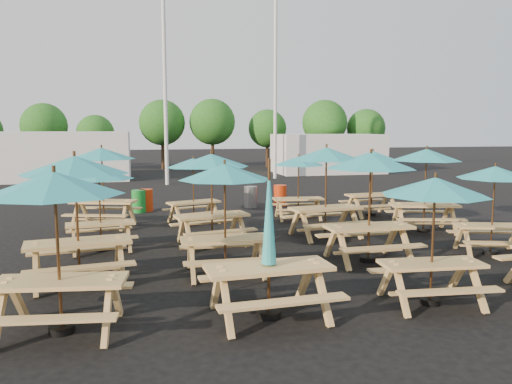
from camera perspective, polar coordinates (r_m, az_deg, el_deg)
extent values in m
plane|color=black|center=(13.62, 1.42, -5.38)|extent=(120.00, 120.00, 0.00)
cube|color=tan|center=(7.89, -21.54, -9.51)|extent=(1.96, 0.97, 0.06)
cube|color=tan|center=(7.36, -22.93, -13.28)|extent=(1.90, 0.50, 0.04)
cube|color=tan|center=(8.61, -20.17, -10.14)|extent=(1.90, 0.50, 0.04)
cylinder|color=black|center=(8.12, -21.29, -14.38)|extent=(0.38, 0.38, 0.10)
cylinder|color=brown|center=(7.78, -21.69, -6.49)|extent=(0.05, 0.05, 2.40)
cone|color=teal|center=(7.61, -22.04, 0.93)|extent=(2.19, 2.19, 0.33)
cube|color=tan|center=(10.23, -19.66, -5.46)|extent=(2.04, 1.04, 0.07)
cube|color=tan|center=(9.61, -19.44, -8.19)|extent=(1.97, 0.55, 0.04)
cube|color=tan|center=(11.00, -19.71, -6.27)|extent=(1.97, 0.55, 0.04)
cylinder|color=black|center=(10.42, -19.48, -9.48)|extent=(0.39, 0.39, 0.11)
cylinder|color=brown|center=(10.15, -19.76, -3.01)|extent=(0.05, 0.05, 2.49)
cone|color=teal|center=(10.02, -20.02, 2.92)|extent=(2.31, 2.31, 0.35)
cube|color=tan|center=(12.80, -17.34, -3.48)|extent=(1.70, 0.84, 0.05)
cube|color=tan|center=(12.26, -17.13, -5.18)|extent=(1.64, 0.44, 0.04)
cube|color=tan|center=(13.43, -17.45, -4.12)|extent=(1.64, 0.44, 0.04)
cylinder|color=black|center=(12.92, -17.24, -6.19)|extent=(0.33, 0.33, 0.09)
cylinder|color=brown|center=(12.73, -17.40, -1.84)|extent=(0.04, 0.04, 2.08)
cone|color=teal|center=(12.63, -17.56, 2.09)|extent=(1.90, 1.90, 0.29)
cube|color=tan|center=(15.80, -17.04, -1.05)|extent=(2.04, 1.26, 0.06)
cube|color=tan|center=(15.21, -17.94, -2.57)|extent=(1.90, 0.81, 0.04)
cube|color=tan|center=(16.49, -16.13, -1.76)|extent=(1.90, 0.81, 0.04)
cylinder|color=black|center=(15.92, -16.94, -3.65)|extent=(0.38, 0.38, 0.11)
cylinder|color=brown|center=(15.75, -17.10, 0.51)|extent=(0.05, 0.05, 2.43)
cone|color=teal|center=(15.66, -17.24, 4.24)|extent=(2.47, 2.47, 0.34)
cube|color=tan|center=(7.92, 1.48, -8.62)|extent=(2.02, 0.89, 0.07)
cube|color=tan|center=(7.37, 3.24, -12.47)|extent=(1.99, 0.39, 0.04)
cube|color=tan|center=(8.68, -0.02, -9.39)|extent=(1.99, 0.39, 0.04)
cylinder|color=black|center=(8.16, 1.46, -13.74)|extent=(0.39, 0.39, 0.11)
cylinder|color=brown|center=(7.81, 1.49, -5.45)|extent=(0.05, 0.05, 2.52)
cone|color=teal|center=(7.73, 1.50, -2.27)|extent=(0.24, 0.24, 1.65)
cube|color=tan|center=(10.23, -3.54, -5.40)|extent=(1.81, 0.73, 0.06)
cube|color=tan|center=(9.67, -2.95, -7.92)|extent=(1.80, 0.28, 0.04)
cube|color=tan|center=(10.93, -4.04, -6.13)|extent=(1.80, 0.28, 0.04)
cylinder|color=black|center=(10.40, -3.51, -9.11)|extent=(0.36, 0.36, 0.10)
cylinder|color=brown|center=(10.15, -3.56, -3.14)|extent=(0.04, 0.04, 2.30)
cone|color=teal|center=(10.02, -3.60, 2.33)|extent=(1.90, 1.90, 0.32)
cube|color=tan|center=(12.86, -5.06, -2.70)|extent=(1.96, 1.06, 0.06)
cube|color=tan|center=(12.28, -4.01, -4.57)|extent=(1.87, 0.60, 0.04)
cube|color=tan|center=(13.55, -5.98, -3.48)|extent=(1.87, 0.60, 0.04)
cylinder|color=black|center=(13.00, -5.02, -5.78)|extent=(0.37, 0.37, 0.10)
cylinder|color=brown|center=(12.79, -5.08, -0.83)|extent=(0.05, 0.05, 2.37)
cone|color=teal|center=(12.69, -5.13, 3.64)|extent=(2.26, 2.26, 0.33)
cube|color=tan|center=(15.87, -7.13, -1.17)|extent=(1.74, 1.09, 0.05)
cube|color=tan|center=(15.37, -6.23, -2.42)|extent=(1.62, 0.71, 0.04)
cube|color=tan|center=(16.45, -7.95, -1.81)|extent=(1.62, 0.71, 0.04)
cylinder|color=black|center=(15.97, -7.10, -3.38)|extent=(0.33, 0.33, 0.09)
cylinder|color=brown|center=(15.82, -7.15, 0.16)|extent=(0.04, 0.04, 2.08)
cone|color=teal|center=(15.73, -7.20, 3.33)|extent=(2.12, 2.12, 0.29)
cube|color=tan|center=(9.04, 19.44, -7.73)|extent=(1.77, 0.81, 0.06)
cube|color=tan|center=(8.58, 21.34, -10.53)|extent=(1.73, 0.38, 0.04)
cube|color=tan|center=(9.65, 17.62, -8.41)|extent=(1.73, 0.38, 0.04)
cylinder|color=black|center=(9.23, 19.26, -11.69)|extent=(0.34, 0.34, 0.10)
cylinder|color=brown|center=(8.95, 19.54, -5.30)|extent=(0.04, 0.04, 2.20)
cone|color=teal|center=(8.80, 19.80, 0.61)|extent=(1.93, 1.93, 0.31)
cube|color=tan|center=(11.47, 12.78, -3.90)|extent=(1.95, 0.79, 0.06)
cube|color=tan|center=(10.92, 14.41, -6.18)|extent=(1.94, 0.30, 0.04)
cube|color=tan|center=(12.16, 11.23, -4.73)|extent=(1.94, 0.30, 0.04)
cylinder|color=black|center=(11.64, 12.67, -7.48)|extent=(0.39, 0.39, 0.11)
cylinder|color=brown|center=(11.40, 12.84, -1.73)|extent=(0.05, 0.05, 2.47)
cone|color=teal|center=(11.28, 12.99, 3.50)|extent=(2.05, 2.05, 0.34)
cube|color=tan|center=(13.86, 7.95, -1.84)|extent=(2.04, 1.01, 0.07)
cube|color=tan|center=(13.29, 9.39, -3.64)|extent=(1.97, 0.52, 0.04)
cube|color=tan|center=(14.53, 6.59, -2.65)|extent=(1.97, 0.52, 0.04)
cylinder|color=black|center=(13.99, 7.89, -4.87)|extent=(0.39, 0.39, 0.11)
cylinder|color=brown|center=(13.79, 7.98, -0.02)|extent=(0.05, 0.05, 2.50)
cone|color=teal|center=(13.70, 8.06, 4.35)|extent=(2.28, 2.28, 0.35)
cube|color=tan|center=(16.52, 4.85, -0.78)|extent=(1.70, 0.80, 0.05)
cube|color=tan|center=(15.98, 5.28, -2.02)|extent=(1.66, 0.39, 0.04)
cube|color=tan|center=(17.14, 4.42, -1.38)|extent=(1.66, 0.39, 0.04)
cylinder|color=black|center=(16.62, 4.82, -2.93)|extent=(0.33, 0.33, 0.09)
cylinder|color=brown|center=(16.47, 4.86, 0.51)|extent=(0.04, 0.04, 2.10)
cone|color=teal|center=(16.39, 4.89, 3.58)|extent=(1.87, 1.87, 0.29)
cube|color=tan|center=(13.10, 25.36, -3.53)|extent=(1.78, 1.10, 0.06)
cube|color=tan|center=(12.60, 26.31, -5.24)|extent=(1.66, 0.70, 0.04)
cube|color=tan|center=(13.71, 24.36, -4.17)|extent=(1.66, 0.70, 0.04)
cylinder|color=black|center=(13.23, 25.20, -6.25)|extent=(0.33, 0.33, 0.09)
cylinder|color=brown|center=(13.04, 25.45, -1.89)|extent=(0.04, 0.04, 2.13)
cone|color=teal|center=(12.94, 25.66, 2.03)|extent=(2.16, 2.16, 0.30)
cube|color=tan|center=(15.25, 18.69, -1.41)|extent=(2.02, 1.18, 0.06)
cube|color=tan|center=(14.65, 19.45, -3.00)|extent=(1.90, 0.72, 0.04)
cube|color=tan|center=(15.95, 17.89, -2.13)|extent=(1.90, 0.72, 0.04)
cylinder|color=black|center=(15.37, 18.57, -4.10)|extent=(0.38, 0.38, 0.11)
cylinder|color=brown|center=(15.20, 18.75, 0.20)|extent=(0.05, 0.05, 2.42)
cone|color=teal|center=(15.11, 18.91, 4.04)|extent=(2.39, 2.39, 0.34)
cube|color=tan|center=(17.57, 13.08, -0.32)|extent=(1.80, 0.82, 0.06)
cube|color=tan|center=(17.06, 14.15, -1.53)|extent=(1.77, 0.38, 0.04)
cube|color=tan|center=(18.15, 12.03, -0.94)|extent=(1.77, 0.38, 0.04)
cylinder|color=black|center=(17.66, 13.02, -2.47)|extent=(0.35, 0.35, 0.10)
cylinder|color=brown|center=(17.52, 13.12, 0.98)|extent=(0.04, 0.04, 2.24)
cone|color=teal|center=(17.44, 13.21, 4.06)|extent=(1.96, 1.96, 0.31)
cylinder|color=#18862B|center=(18.30, -13.25, -1.03)|extent=(0.50, 0.50, 0.80)
cylinder|color=red|center=(18.49, -12.46, -0.92)|extent=(0.50, 0.50, 0.80)
cylinder|color=gray|center=(18.90, -0.63, -0.57)|extent=(0.50, 0.50, 0.80)
cylinder|color=red|center=(19.40, 2.77, -0.38)|extent=(0.50, 0.50, 0.80)
cylinder|color=silver|center=(27.07, -10.39, 13.56)|extent=(0.20, 0.20, 12.00)
cylinder|color=silver|center=(30.06, 2.23, 13.03)|extent=(0.20, 0.20, 12.00)
cube|color=silver|center=(31.27, -21.62, 3.86)|extent=(8.00, 4.00, 2.80)
cube|color=silver|center=(34.20, 8.18, 4.38)|extent=(7.00, 4.00, 2.60)
cylinder|color=#382314|center=(37.38, -22.90, 3.77)|extent=(0.24, 0.24, 2.14)
sphere|color=#1E5919|center=(37.33, -23.06, 6.97)|extent=(3.11, 3.11, 3.11)
cylinder|color=#382314|center=(36.71, -17.78, 3.66)|extent=(0.24, 0.24, 1.78)
sphere|color=#1E5919|center=(36.66, -17.88, 6.38)|extent=(2.59, 2.59, 2.59)
cylinder|color=#382314|center=(37.66, -10.60, 4.37)|extent=(0.24, 0.24, 2.31)
sphere|color=#1E5919|center=(37.62, -10.68, 7.80)|extent=(3.36, 3.36, 3.36)
cylinder|color=#382314|center=(37.53, -4.98, 4.48)|extent=(0.24, 0.24, 2.35)
sphere|color=#1E5919|center=(37.49, -5.01, 7.98)|extent=(3.41, 3.41, 3.41)
cylinder|color=#382314|center=(38.79, 1.30, 4.35)|extent=(0.24, 0.24, 2.02)
sphere|color=#1E5919|center=(38.74, 1.31, 7.27)|extent=(2.94, 2.94, 2.94)
cylinder|color=#382314|center=(38.29, 7.80, 4.48)|extent=(0.24, 0.24, 2.32)
sphere|color=#1E5919|center=(38.24, 7.86, 7.88)|extent=(3.38, 3.38, 3.38)
cylinder|color=#382314|center=(39.64, 12.39, 4.26)|extent=(0.24, 0.24, 2.03)
sphere|color=#1E5919|center=(39.59, 12.47, 7.13)|extent=(2.95, 2.95, 2.95)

